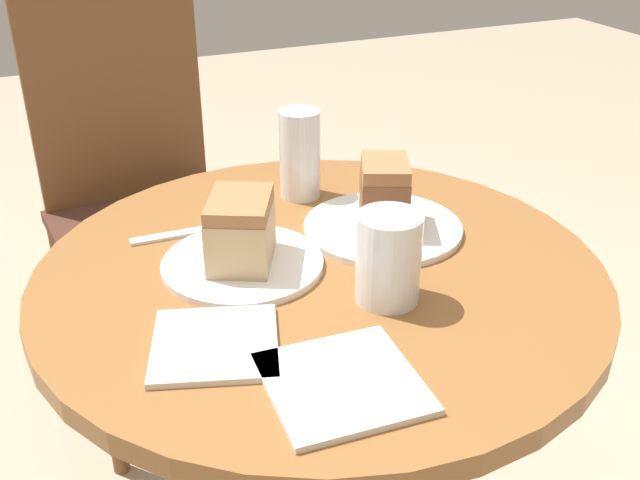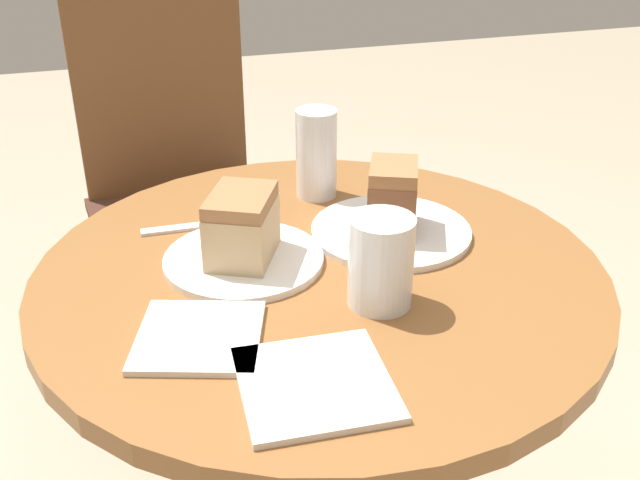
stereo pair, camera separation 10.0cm
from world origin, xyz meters
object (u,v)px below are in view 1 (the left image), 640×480
at_px(plate_far, 383,228).
at_px(glass_lemonade, 300,158).
at_px(plate_near, 243,264).
at_px(chair, 143,201).
at_px(glass_water, 388,262).
at_px(cake_slice_near, 241,230).
at_px(cake_slice_far, 384,194).

height_order(plate_far, glass_lemonade, glass_lemonade).
height_order(plate_near, plate_far, same).
xyz_separation_m(chair, plate_far, (0.23, -0.73, 0.22)).
bearing_deg(glass_water, cake_slice_near, 133.69).
distance_m(chair, plate_far, 0.80).
xyz_separation_m(glass_lemonade, glass_water, (-0.02, -0.33, -0.01)).
bearing_deg(plate_near, glass_water, -46.31).
relative_size(chair, glass_lemonade, 6.83).
bearing_deg(plate_far, glass_lemonade, 111.06).
bearing_deg(cake_slice_far, chair, 107.40).
height_order(plate_far, cake_slice_far, cake_slice_far).
height_order(cake_slice_near, cake_slice_far, cake_slice_far).
relative_size(plate_near, plate_far, 0.93).
height_order(plate_near, cake_slice_far, cake_slice_far).
distance_m(plate_near, cake_slice_near, 0.05).
distance_m(plate_near, glass_water, 0.21).
relative_size(cake_slice_far, glass_water, 0.95).
xyz_separation_m(cake_slice_near, glass_lemonade, (0.16, 0.19, 0.01)).
relative_size(cake_slice_near, glass_water, 1.14).
bearing_deg(cake_slice_near, plate_far, 4.95).
xyz_separation_m(cake_slice_near, cake_slice_far, (0.22, 0.02, 0.00)).
bearing_deg(plate_near, cake_slice_near, 135.00).
bearing_deg(plate_near, chair, 90.31).
height_order(plate_near, glass_lemonade, glass_lemonade).
distance_m(plate_far, glass_lemonade, 0.19).
bearing_deg(glass_lemonade, cake_slice_near, -130.84).
bearing_deg(plate_near, cake_slice_far, 4.95).
distance_m(plate_far, cake_slice_far, 0.05).
xyz_separation_m(cake_slice_far, glass_lemonade, (-0.06, 0.17, 0.01)).
xyz_separation_m(chair, cake_slice_far, (0.23, -0.73, 0.28)).
bearing_deg(plate_near, plate_far, 4.95).
bearing_deg(glass_lemonade, glass_water, -93.24).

